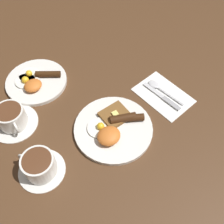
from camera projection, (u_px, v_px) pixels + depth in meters
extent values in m
plane|color=#4C301C|center=(113.00, 130.00, 0.91)|extent=(3.00, 3.00, 0.00)
cylinder|color=silver|center=(113.00, 129.00, 0.90)|extent=(0.27, 0.27, 0.01)
cylinder|color=white|center=(99.00, 128.00, 0.89)|extent=(0.08, 0.08, 0.01)
sphere|color=yellow|center=(101.00, 126.00, 0.88)|extent=(0.03, 0.03, 0.03)
ellipsoid|color=orange|center=(109.00, 136.00, 0.86)|extent=(0.08, 0.07, 0.04)
cylinder|color=#3B200E|center=(128.00, 118.00, 0.90)|extent=(0.11, 0.09, 0.03)
cylinder|color=#3B200E|center=(123.00, 118.00, 0.90)|extent=(0.09, 0.07, 0.03)
cube|color=brown|center=(115.00, 115.00, 0.92)|extent=(0.10, 0.09, 0.01)
cube|color=#F4E072|center=(115.00, 114.00, 0.91)|extent=(0.02, 0.02, 0.01)
cylinder|color=silver|center=(37.00, 82.00, 1.03)|extent=(0.24, 0.24, 0.01)
cylinder|color=white|center=(25.00, 81.00, 1.01)|extent=(0.08, 0.08, 0.01)
sphere|color=yellow|center=(25.00, 80.00, 1.01)|extent=(0.03, 0.03, 0.03)
cylinder|color=white|center=(29.00, 75.00, 1.03)|extent=(0.08, 0.08, 0.01)
sphere|color=yellow|center=(29.00, 73.00, 1.03)|extent=(0.03, 0.03, 0.03)
ellipsoid|color=orange|center=(33.00, 86.00, 0.99)|extent=(0.07, 0.06, 0.03)
cylinder|color=#361D0B|center=(48.00, 74.00, 1.02)|extent=(0.09, 0.08, 0.02)
cylinder|color=silver|center=(42.00, 170.00, 0.82)|extent=(0.15, 0.15, 0.01)
cylinder|color=silver|center=(39.00, 165.00, 0.78)|extent=(0.10, 0.10, 0.07)
cylinder|color=#56331E|center=(37.00, 160.00, 0.76)|extent=(0.09, 0.09, 0.00)
torus|color=silver|center=(25.00, 159.00, 0.79)|extent=(0.03, 0.04, 0.05)
cylinder|color=silver|center=(14.00, 123.00, 0.92)|extent=(0.16, 0.16, 0.01)
cylinder|color=silver|center=(11.00, 117.00, 0.89)|extent=(0.10, 0.10, 0.07)
cylinder|color=#56331E|center=(8.00, 111.00, 0.86)|extent=(0.09, 0.09, 0.00)
torus|color=silver|center=(16.00, 127.00, 0.86)|extent=(0.01, 0.05, 0.05)
cube|color=white|center=(163.00, 95.00, 0.99)|extent=(0.15, 0.21, 0.01)
cube|color=silver|center=(153.00, 90.00, 1.00)|extent=(0.02, 0.10, 0.00)
cube|color=#9E9EA3|center=(171.00, 103.00, 0.97)|extent=(0.02, 0.08, 0.01)
ellipsoid|color=silver|center=(154.00, 84.00, 1.02)|extent=(0.04, 0.05, 0.01)
cube|color=silver|center=(170.00, 96.00, 0.99)|extent=(0.02, 0.12, 0.00)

